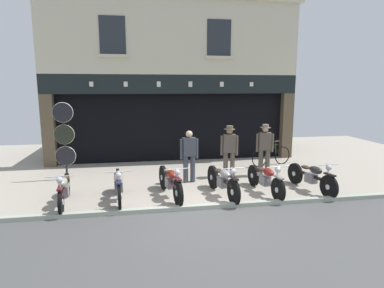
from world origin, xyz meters
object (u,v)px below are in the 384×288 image
tyre_sign_pole (64,135)px  advert_board_near (208,115)px  motorcycle_far_left (64,189)px  motorcycle_center (223,181)px  motorcycle_left (118,184)px  motorcycle_center_left (170,181)px  shopkeeper_center (229,149)px  motorcycle_right (312,176)px  salesman_left (189,154)px  leaning_bicycle (271,155)px  motorcycle_center_right (265,178)px  salesman_right (265,147)px  advert_board_far (235,115)px

tyre_sign_pole → advert_board_near: size_ratio=2.18×
motorcycle_far_left → motorcycle_center: motorcycle_center is taller
motorcycle_far_left → motorcycle_left: motorcycle_left is taller
motorcycle_left → advert_board_near: 5.67m
motorcycle_center_left → shopkeeper_center: shopkeeper_center is taller
motorcycle_right → salesman_left: 3.54m
advert_board_near → leaning_bicycle: size_ratio=0.66×
motorcycle_center_right → tyre_sign_pole: 6.14m
motorcycle_center → salesman_right: size_ratio=1.22×
advert_board_near → motorcycle_right: bearing=-66.5°
advert_board_near → motorcycle_center_right: bearing=-82.3°
motorcycle_center → advert_board_near: advert_board_near is taller
motorcycle_right → leaning_bicycle: 3.03m
motorcycle_center_right → advert_board_far: 4.71m
motorcycle_left → advert_board_near: size_ratio=1.82×
tyre_sign_pole → leaning_bicycle: (7.06, 0.67, -1.03)m
advert_board_near → leaning_bicycle: (2.08, -1.48, -1.39)m
motorcycle_center_left → tyre_sign_pole: tyre_sign_pole is taller
motorcycle_center_right → shopkeeper_center: bearing=-80.2°
motorcycle_center → salesman_right: 2.64m
motorcycle_left → salesman_left: salesman_left is taller
motorcycle_center_right → motorcycle_center_left: bearing=-8.3°
motorcycle_center_right → tyre_sign_pole: bearing=-28.4°
motorcycle_center_left → salesman_right: salesman_right is taller
motorcycle_center_left → leaning_bicycle: bearing=-154.0°
salesman_left → motorcycle_left: bearing=29.2°
motorcycle_center_right → advert_board_near: (-0.61, 4.49, 1.34)m
motorcycle_left → advert_board_near: (3.28, 4.43, 1.33)m
motorcycle_left → motorcycle_center_left: (1.32, 0.05, 0.00)m
advert_board_far → motorcycle_center_left: bearing=-125.3°
advert_board_near → motorcycle_left: bearing=-126.6°
salesman_left → motorcycle_center: bearing=110.3°
motorcycle_center_left → motorcycle_center: bearing=164.0°
motorcycle_center_left → shopkeeper_center: (2.08, 1.69, 0.48)m
motorcycle_right → advert_board_far: bearing=-89.2°
motorcycle_right → salesman_left: (-3.21, 1.42, 0.45)m
motorcycle_center_left → motorcycle_center_right: bearing=167.9°
motorcycle_far_left → salesman_left: (3.33, 1.41, 0.45)m
motorcycle_center → tyre_sign_pole: bearing=-36.5°
motorcycle_far_left → advert_board_near: (4.58, 4.50, 1.34)m
motorcycle_center → motorcycle_right: 2.55m
advert_board_near → advert_board_far: (1.13, -0.00, -0.03)m
shopkeeper_center → tyre_sign_pole: 5.14m
motorcycle_center_right → motorcycle_right: motorcycle_right is taller
salesman_left → motorcycle_center_left: bearing=56.8°
motorcycle_right → motorcycle_center_left: bearing=-11.5°
motorcycle_far_left → motorcycle_center_left: 2.62m
motorcycle_center_right → motorcycle_right: size_ratio=1.00×
shopkeeper_center → advert_board_near: advert_board_near is taller
shopkeeper_center → advert_board_far: (1.02, 2.68, 0.82)m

